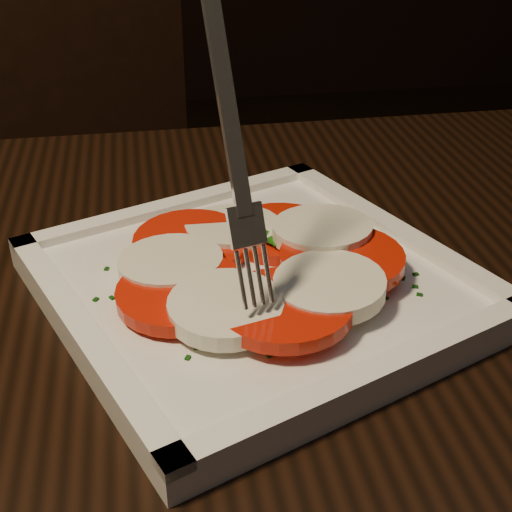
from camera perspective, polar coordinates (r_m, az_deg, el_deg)
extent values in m
cube|color=black|center=(0.39, -8.02, -14.35)|extent=(1.21, 0.81, 0.04)
cube|color=black|center=(1.12, -11.83, 0.42)|extent=(0.53, 0.53, 0.04)
cube|color=black|center=(1.20, -15.88, 14.95)|extent=(0.41, 0.17, 0.46)
cylinder|color=black|center=(1.11, -16.85, -17.16)|extent=(0.04, 0.04, 0.41)
cylinder|color=black|center=(1.18, 0.66, -11.84)|extent=(0.04, 0.04, 0.41)
cylinder|color=black|center=(1.44, -6.09, -3.16)|extent=(0.04, 0.04, 0.41)
cube|color=white|center=(0.44, 0.00, -2.50)|extent=(0.31, 0.31, 0.01)
cylinder|color=red|center=(0.48, 1.99, 1.87)|extent=(0.08, 0.08, 0.01)
cylinder|color=white|center=(0.48, -1.86, 2.12)|extent=(0.06, 0.07, 0.01)
cylinder|color=red|center=(0.47, -5.17, 1.04)|extent=(0.08, 0.08, 0.01)
cylinder|color=white|center=(0.44, -6.83, -0.68)|extent=(0.06, 0.06, 0.01)
cylinder|color=red|center=(0.41, -5.94, -2.88)|extent=(0.08, 0.08, 0.01)
cylinder|color=white|center=(0.39, -2.44, -4.18)|extent=(0.06, 0.07, 0.01)
cylinder|color=red|center=(0.39, 2.28, -4.18)|extent=(0.08, 0.08, 0.01)
cylinder|color=white|center=(0.41, 5.89, -2.42)|extent=(0.07, 0.06, 0.01)
cylinder|color=red|center=(0.44, 6.89, -0.20)|extent=(0.08, 0.08, 0.01)
cylinder|color=white|center=(0.46, 5.31, 2.00)|extent=(0.06, 0.07, 0.01)
cube|color=#17520E|center=(0.39, -0.54, -4.41)|extent=(0.02, 0.02, 0.00)
cube|color=#17520E|center=(0.45, 3.32, 0.86)|extent=(0.03, 0.02, 0.00)
cube|color=#17520E|center=(0.44, -5.65, -0.10)|extent=(0.03, 0.02, 0.00)
cube|color=#17520E|center=(0.46, 1.59, 1.36)|extent=(0.03, 0.03, 0.01)
cube|color=#17520E|center=(0.43, 7.57, -1.14)|extent=(0.03, 0.01, 0.00)
cube|color=#17520E|center=(0.46, 0.80, 1.55)|extent=(0.03, 0.03, 0.00)
cube|color=#0E390A|center=(0.52, 5.84, 3.66)|extent=(0.00, 0.00, 0.00)
cube|color=#0E390A|center=(0.43, 10.30, -3.36)|extent=(0.00, 0.00, 0.00)
cube|color=#0E390A|center=(0.48, 8.14, 0.80)|extent=(0.00, 0.00, 0.00)
cube|color=#0E390A|center=(0.46, -11.86, -1.00)|extent=(0.00, 0.00, 0.00)
cube|color=#0E390A|center=(0.52, -0.50, 3.95)|extent=(0.00, 0.00, 0.00)
cube|color=#0E390A|center=(0.50, 8.82, 2.30)|extent=(0.00, 0.00, 0.00)
cube|color=#0E390A|center=(0.38, 1.12, -7.94)|extent=(0.00, 0.00, 0.00)
cube|color=#0E390A|center=(0.43, 12.94, -3.02)|extent=(0.00, 0.00, 0.00)
cube|color=#0E390A|center=(0.38, -5.48, -8.10)|extent=(0.00, 0.00, 0.00)
cube|color=#0E390A|center=(0.49, 8.84, 1.44)|extent=(0.00, 0.00, 0.00)
cube|color=#0E390A|center=(0.47, -8.99, -0.08)|extent=(0.00, 0.00, 0.00)
cube|color=#0E390A|center=(0.52, -0.60, 3.52)|extent=(0.00, 0.00, 0.00)
cube|color=#0E390A|center=(0.45, 11.68, -1.76)|extent=(0.00, 0.00, 0.00)
cube|color=#0E390A|center=(0.51, -3.00, 3.28)|extent=(0.00, 0.00, 0.00)
cube|color=#0E390A|center=(0.52, -0.68, 3.89)|extent=(0.00, 0.00, 0.00)
cube|color=#0E390A|center=(0.43, -12.70, -3.41)|extent=(0.00, 0.00, 0.00)
cube|color=#0E390A|center=(0.45, 12.67, -1.43)|extent=(0.00, 0.00, 0.00)
cube|color=#0E390A|center=(0.50, 8.66, 2.03)|extent=(0.00, 0.00, 0.00)
cube|color=#0E390A|center=(0.52, 1.74, 3.96)|extent=(0.00, 0.00, 0.00)
cube|color=#0E390A|center=(0.38, -4.72, -7.32)|extent=(0.00, 0.00, 0.00)
cube|color=#0E390A|center=(0.47, 8.96, -0.03)|extent=(0.00, 0.00, 0.00)
cube|color=#0E390A|center=(0.44, 12.62, -2.41)|extent=(0.00, 0.00, 0.00)
cube|color=#0E390A|center=(0.43, -11.45, -3.29)|extent=(0.00, 0.00, 0.00)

